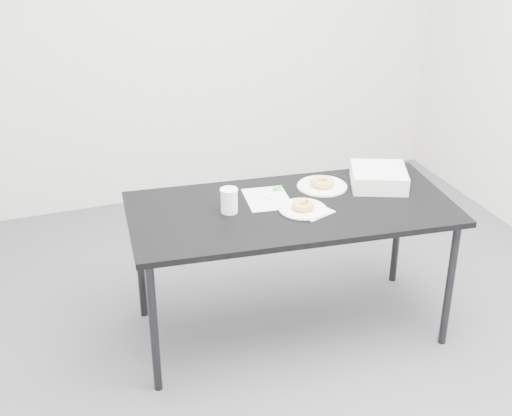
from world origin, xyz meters
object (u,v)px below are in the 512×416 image
object	(u,v)px
bakery_box	(379,177)
donut_near	(303,205)
donut_far	(322,182)
pen	(275,190)
scorecard	(267,199)
coffee_cup	(229,200)
plate_near	(303,209)
plate_far	(322,186)
table	(291,216)

from	to	relation	value
bakery_box	donut_near	bearing A→B (deg)	-142.06
donut_far	donut_near	bearing A→B (deg)	-132.97
pen	bakery_box	bearing A→B (deg)	-48.52
scorecard	coffee_cup	size ratio (longest dim) A/B	2.23
coffee_cup	bakery_box	size ratio (longest dim) A/B	0.44
plate_near	coffee_cup	distance (m)	0.36
pen	coffee_cup	world-z (taller)	coffee_cup
donut_far	coffee_cup	distance (m)	0.55
scorecard	donut_near	size ratio (longest dim) A/B	2.48
scorecard	pen	world-z (taller)	pen
plate_near	donut_near	bearing A→B (deg)	0.00
scorecard	donut_far	distance (m)	0.32
scorecard	coffee_cup	xyz separation A→B (m)	(-0.22, -0.07, 0.06)
plate_far	donut_far	bearing A→B (deg)	0.00
scorecard	donut_near	distance (m)	0.21
table	pen	size ratio (longest dim) A/B	13.11
table	donut_near	distance (m)	0.11
plate_near	plate_far	bearing A→B (deg)	47.03
plate_near	coffee_cup	world-z (taller)	coffee_cup
plate_far	scorecard	bearing A→B (deg)	-173.23
table	plate_far	world-z (taller)	plate_far
plate_far	pen	bearing A→B (deg)	171.76
pen	plate_far	world-z (taller)	pen
scorecard	coffee_cup	bearing A→B (deg)	-154.48
scorecard	plate_far	size ratio (longest dim) A/B	1.05
pen	donut_far	bearing A→B (deg)	-44.00
pen	coffee_cup	bearing A→B (deg)	171.05
table	plate_near	world-z (taller)	plate_near
plate_near	donut_near	distance (m)	0.02
scorecard	plate_near	world-z (taller)	plate_near
table	donut_far	size ratio (longest dim) A/B	13.61
table	bakery_box	bearing A→B (deg)	14.07
pen	donut_near	size ratio (longest dim) A/B	1.15
donut_far	bakery_box	size ratio (longest dim) A/B	0.44
plate_near	plate_far	distance (m)	0.29
scorecard	plate_near	distance (m)	0.21
donut_far	coffee_cup	size ratio (longest dim) A/B	1.00
table	scorecard	world-z (taller)	scorecard
bakery_box	table	bearing A→B (deg)	-149.21
donut_far	bakery_box	xyz separation A→B (m)	(0.28, -0.08, 0.02)
plate_far	coffee_cup	distance (m)	0.55
scorecard	table	bearing A→B (deg)	-48.89
scorecard	donut_near	world-z (taller)	donut_near
pen	donut_near	world-z (taller)	donut_near
plate_near	donut_near	xyz separation A→B (m)	(0.00, 0.00, 0.02)
plate_far	donut_far	size ratio (longest dim) A/B	2.13
pen	plate_far	size ratio (longest dim) A/B	0.49
plate_near	donut_far	distance (m)	0.30
scorecard	coffee_cup	distance (m)	0.24
plate_near	donut_far	world-z (taller)	donut_far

